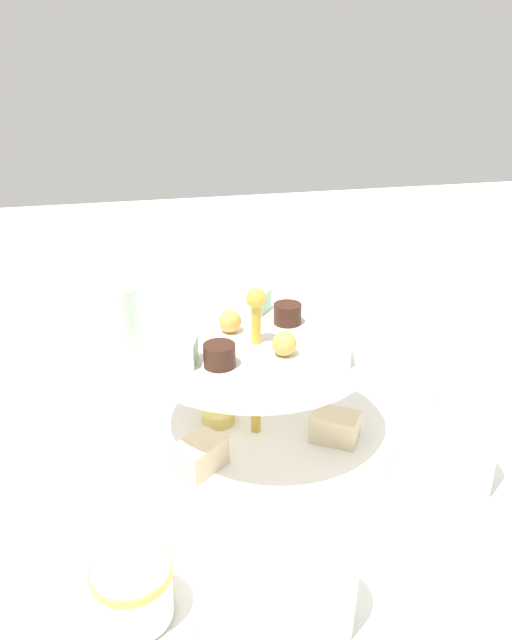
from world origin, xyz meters
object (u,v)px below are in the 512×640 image
object	(u,v)px
water_glass_short_left	(312,584)
water_glass_mid_back	(464,445)
tiered_serving_stand	(256,397)
butter_knife_left	(354,339)
teacup_with_saucer	(134,595)
water_glass_tall_right	(116,330)

from	to	relation	value
water_glass_short_left	water_glass_mid_back	distance (m)	0.21
water_glass_short_left	tiered_serving_stand	bearing A→B (deg)	-93.77
tiered_serving_stand	water_glass_short_left	distance (m)	0.23
water_glass_mid_back	butter_knife_left	bearing A→B (deg)	-94.90
teacup_with_saucer	butter_knife_left	bearing A→B (deg)	-129.77
teacup_with_saucer	water_glass_tall_right	bearing A→B (deg)	-90.33
tiered_serving_stand	water_glass_tall_right	size ratio (longest dim) A/B	2.40
water_glass_tall_right	water_glass_short_left	world-z (taller)	water_glass_tall_right
water_glass_tall_right	water_glass_short_left	distance (m)	0.44
water_glass_short_left	water_glass_mid_back	world-z (taller)	water_glass_mid_back
teacup_with_saucer	butter_knife_left	distance (m)	0.53
water_glass_tall_right	water_glass_short_left	xyz separation A→B (m)	(-0.12, 0.42, -0.02)
teacup_with_saucer	butter_knife_left	world-z (taller)	teacup_with_saucer
water_glass_tall_right	butter_knife_left	xyz separation A→B (m)	(-0.33, -0.02, -0.06)
water_glass_short_left	butter_knife_left	xyz separation A→B (m)	(-0.21, -0.44, -0.03)
water_glass_tall_right	water_glass_mid_back	distance (m)	0.44
butter_knife_left	water_glass_short_left	bearing A→B (deg)	114.84
teacup_with_saucer	water_glass_mid_back	size ratio (longest dim) A/B	0.91
tiered_serving_stand	teacup_with_saucer	distance (m)	0.25
tiered_serving_stand	water_glass_short_left	size ratio (longest dim) A/B	4.01
tiered_serving_stand	butter_knife_left	distance (m)	0.29
teacup_with_saucer	butter_knife_left	size ratio (longest dim) A/B	0.53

